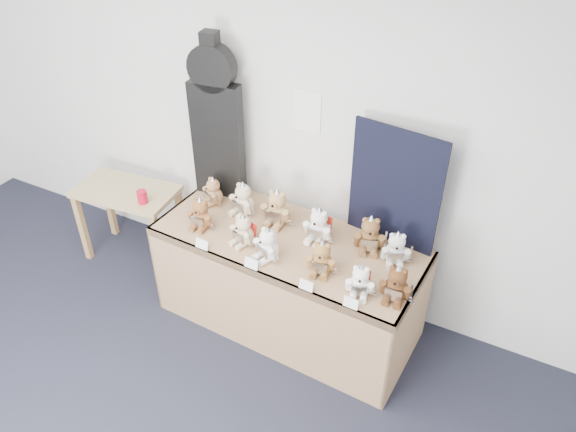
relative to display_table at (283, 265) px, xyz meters
The scene contains 22 objects.
room_shell 1.07m from the display_table, 100.11° to the left, with size 6.00×6.00×6.00m.
display_table is the anchor object (origin of this frame).
side_table 1.55m from the display_table, behind, with size 0.87×0.54×0.69m.
guitar_case 1.13m from the display_table, 152.73° to the left, with size 0.39×0.16×1.25m.
navy_board 0.94m from the display_table, 33.36° to the left, with size 0.63×0.02×0.85m, color black.
red_cup 1.30m from the display_table, behind, with size 0.08×0.08×0.11m, color #B30B24.
teddy_front_far_left 0.67m from the display_table, behind, with size 0.21×0.18×0.26m.
teddy_front_left 0.38m from the display_table, 160.77° to the right, with size 0.20×0.19×0.25m.
teddy_front_centre 0.31m from the display_table, 101.37° to the right, with size 0.21×0.20×0.26m.
teddy_front_right 0.45m from the display_table, 18.42° to the right, with size 0.22×0.19×0.26m.
teddy_front_far_right 0.71m from the display_table, 16.76° to the right, with size 0.20×0.18×0.24m.
teddy_front_end 0.89m from the display_table, ahead, with size 0.22×0.18×0.27m.
teddy_back_left 0.56m from the display_table, 154.16° to the left, with size 0.23×0.21×0.28m.
teddy_back_centre_left 0.40m from the display_table, 125.97° to the left, with size 0.25×0.20×0.31m.
teddy_back_centre_right 0.38m from the display_table, 44.26° to the left, with size 0.23×0.19×0.28m.
teddy_back_right 0.65m from the display_table, 24.68° to the left, with size 0.24×0.22×0.29m.
teddy_back_end 0.80m from the display_table, 15.06° to the left, with size 0.21×0.20×0.26m.
teddy_back_far_left 0.78m from the display_table, 162.54° to the left, with size 0.19×0.19×0.24m.
entry_card_a 0.58m from the display_table, 149.37° to the right, with size 0.10×0.00×0.07m, color white.
entry_card_b 0.37m from the display_table, 103.42° to the right, with size 0.10×0.00×0.07m, color white.
entry_card_c 0.50m from the display_table, 43.46° to the right, with size 0.09×0.00×0.07m, color white.
entry_card_d 0.74m from the display_table, 27.42° to the right, with size 0.09×0.00×0.07m, color white.
Camera 1 is at (1.98, -0.67, 3.19)m, focal length 35.00 mm.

